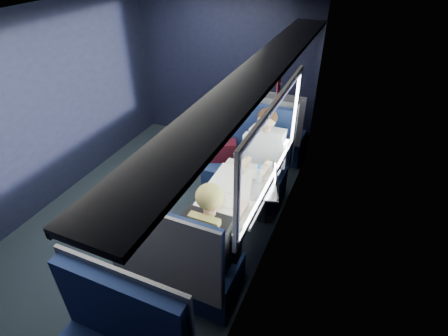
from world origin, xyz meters
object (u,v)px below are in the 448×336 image
at_px(seat_bay_near, 246,165).
at_px(seat_row_front, 268,135).
at_px(laptop, 270,186).
at_px(table, 236,194).
at_px(bottle_small, 259,175).
at_px(woman, 213,237).
at_px(cup, 269,167).
at_px(man, 263,157).
at_px(seat_bay_far, 181,266).

height_order(seat_bay_near, seat_row_front, seat_bay_near).
relative_size(seat_row_front, laptop, 2.90).
relative_size(table, laptop, 2.50).
distance_m(laptop, bottle_small, 0.19).
xyz_separation_m(woman, cup, (0.14, 1.14, 0.06)).
distance_m(seat_row_front, laptop, 1.85).
xyz_separation_m(seat_bay_near, man, (0.27, -0.17, 0.29)).
distance_m(seat_bay_near, cup, 0.70).
height_order(seat_bay_near, woman, woman).
xyz_separation_m(table, laptop, (0.33, 0.07, 0.15)).
bearing_deg(woman, seat_row_front, 95.70).
xyz_separation_m(table, cup, (0.21, 0.43, 0.13)).
bearing_deg(table, seat_row_front, 95.80).
height_order(woman, laptop, woman).
xyz_separation_m(seat_bay_far, seat_row_front, (0.00, 2.67, -0.00)).
bearing_deg(man, seat_row_front, 102.83).
xyz_separation_m(seat_bay_near, seat_row_front, (0.02, 0.92, -0.02)).
height_order(table, laptop, laptop).
xyz_separation_m(seat_bay_near, woman, (0.27, -1.58, 0.30)).
bearing_deg(seat_bay_near, man, -32.74).
relative_size(woman, laptop, 3.31).
bearing_deg(seat_row_front, seat_bay_far, -90.00).
bearing_deg(laptop, woman, -108.98).
height_order(man, bottle_small, man).
relative_size(laptop, cup, 4.00).
bearing_deg(seat_row_front, laptop, -73.34).
xyz_separation_m(table, man, (0.07, 0.70, 0.06)).
bearing_deg(laptop, man, 112.96).
height_order(table, bottle_small, bottle_small).
bearing_deg(seat_bay_far, woman, 33.82).
distance_m(seat_bay_far, bottle_small, 1.19).
height_order(seat_bay_near, bottle_small, seat_bay_near).
bearing_deg(bottle_small, woman, -97.33).
relative_size(seat_bay_near, bottle_small, 5.81).
relative_size(laptop, bottle_small, 1.84).
bearing_deg(bottle_small, man, 102.41).
bearing_deg(man, woman, -90.00).
bearing_deg(laptop, seat_row_front, 106.66).
distance_m(seat_bay_near, bottle_small, 0.89).
relative_size(seat_bay_far, bottle_small, 5.81).
distance_m(seat_bay_far, laptop, 1.15).
distance_m(seat_bay_near, seat_bay_far, 1.75).
bearing_deg(table, bottle_small, 44.74).
xyz_separation_m(man, cup, (0.14, -0.26, 0.07)).
distance_m(seat_bay_near, laptop, 1.04).
height_order(table, woman, woman).
bearing_deg(woman, seat_bay_near, 99.67).
bearing_deg(table, seat_bay_far, -101.78).
bearing_deg(table, cup, 63.92).
relative_size(seat_bay_near, seat_bay_far, 1.00).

